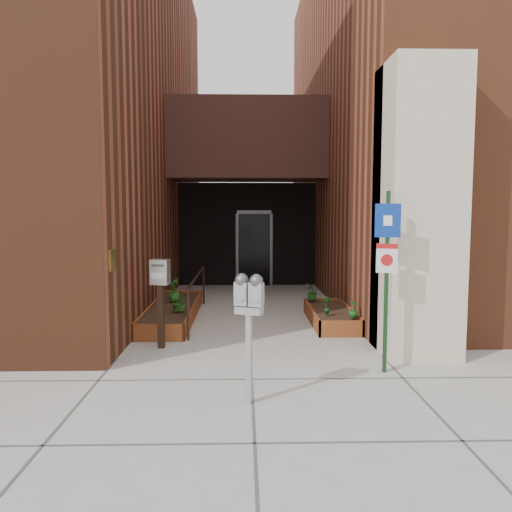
{
  "coord_description": "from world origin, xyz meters",
  "views": [
    {
      "loc": [
        -0.09,
        -7.35,
        2.22
      ],
      "look_at": [
        0.12,
        1.8,
        1.37
      ],
      "focal_mm": 35.0,
      "sensor_mm": 36.0,
      "label": 1
    }
  ],
  "objects": [
    {
      "name": "handrail",
      "position": [
        -1.05,
        2.65,
        0.75
      ],
      "size": [
        0.04,
        3.34,
        0.9
      ],
      "color": "black",
      "rests_on": "ground"
    },
    {
      "name": "payment_dropbox",
      "position": [
        -1.43,
        0.54,
        1.03
      ],
      "size": [
        0.32,
        0.26,
        1.43
      ],
      "color": "black",
      "rests_on": "ground"
    },
    {
      "name": "shrub_left_d",
      "position": [
        -1.65,
        3.73,
        0.5
      ],
      "size": [
        0.29,
        0.29,
        0.39
      ],
      "primitive_type": "imported",
      "rotation": [
        0.0,
        0.0,
        5.37
      ],
      "color": "#26621C",
      "rests_on": "planter_left"
    },
    {
      "name": "shrub_left_a",
      "position": [
        -1.29,
        2.05,
        0.46
      ],
      "size": [
        0.32,
        0.32,
        0.32
      ],
      "primitive_type": "imported",
      "rotation": [
        0.0,
        0.0,
        0.11
      ],
      "color": "#205518",
      "rests_on": "planter_left"
    },
    {
      "name": "shrub_right_a",
      "position": [
        1.85,
        1.35,
        0.45
      ],
      "size": [
        0.23,
        0.23,
        0.31
      ],
      "primitive_type": "imported",
      "rotation": [
        0.0,
        0.0,
        1.12
      ],
      "color": "#1A5B1D",
      "rests_on": "planter_right"
    },
    {
      "name": "planter_left",
      "position": [
        -1.55,
        2.7,
        0.13
      ],
      "size": [
        0.9,
        3.6,
        0.3
      ],
      "color": "maroon",
      "rests_on": "ground"
    },
    {
      "name": "ground",
      "position": [
        0.0,
        0.0,
        0.0
      ],
      "size": [
        80.0,
        80.0,
        0.0
      ],
      "primitive_type": "plane",
      "color": "#9E9991",
      "rests_on": "ground"
    },
    {
      "name": "shrub_right_b",
      "position": [
        1.44,
        1.68,
        0.47
      ],
      "size": [
        0.21,
        0.21,
        0.34
      ],
      "primitive_type": "imported",
      "rotation": [
        0.0,
        0.0,
        2.97
      ],
      "color": "#164E18",
      "rests_on": "planter_right"
    },
    {
      "name": "parking_meter",
      "position": [
        -0.04,
        -1.79,
        1.16
      ],
      "size": [
        0.35,
        0.24,
        1.5
      ],
      "color": "#A5A6A8",
      "rests_on": "ground"
    },
    {
      "name": "architecture",
      "position": [
        -0.18,
        6.89,
        4.98
      ],
      "size": [
        20.0,
        14.6,
        10.0
      ],
      "color": "brown",
      "rests_on": "ground"
    },
    {
      "name": "shrub_right_c",
      "position": [
        1.35,
        3.1,
        0.48
      ],
      "size": [
        0.42,
        0.42,
        0.35
      ],
      "primitive_type": "imported",
      "rotation": [
        0.0,
        0.0,
        4.26
      ],
      "color": "#1D5718",
      "rests_on": "planter_right"
    },
    {
      "name": "sign_post",
      "position": [
        1.82,
        -0.75,
        1.52
      ],
      "size": [
        0.33,
        0.12,
        2.47
      ],
      "color": "#123315",
      "rests_on": "ground"
    },
    {
      "name": "planter_right",
      "position": [
        1.6,
        2.2,
        0.13
      ],
      "size": [
        0.8,
        2.2,
        0.3
      ],
      "color": "maroon",
      "rests_on": "ground"
    },
    {
      "name": "shrub_left_c",
      "position": [
        -1.59,
        3.09,
        0.51
      ],
      "size": [
        0.32,
        0.32,
        0.41
      ],
      "primitive_type": "imported",
      "rotation": [
        0.0,
        0.0,
        3.74
      ],
      "color": "#275D1A",
      "rests_on": "planter_left"
    },
    {
      "name": "shrub_left_b",
      "position": [
        -1.4,
        2.04,
        0.47
      ],
      "size": [
        0.26,
        0.26,
        0.34
      ],
      "primitive_type": "imported",
      "rotation": [
        0.0,
        0.0,
        2.4
      ],
      "color": "#245618",
      "rests_on": "planter_left"
    }
  ]
}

